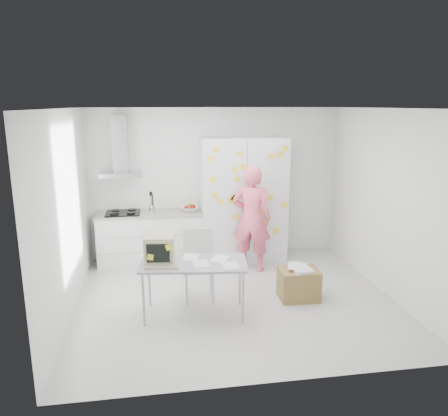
{
  "coord_description": "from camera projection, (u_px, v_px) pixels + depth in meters",
  "views": [
    {
      "loc": [
        -1.08,
        -5.77,
        2.75
      ],
      "look_at": [
        -0.05,
        0.69,
        1.19
      ],
      "focal_mm": 35.0,
      "sensor_mm": 36.0,
      "label": 1
    }
  ],
  "objects": [
    {
      "name": "range_hood",
      "position": [
        120.0,
        152.0,
        7.4
      ],
      "size": [
        0.7,
        0.48,
        1.01
      ],
      "color": "silver",
      "rests_on": "walls"
    },
    {
      "name": "ceiling",
      "position": [
        236.0,
        108.0,
        5.72
      ],
      "size": [
        4.5,
        4.0,
        0.02
      ],
      "primitive_type": "cube",
      "color": "white",
      "rests_on": "walls"
    },
    {
      "name": "chair",
      "position": [
        199.0,
        260.0,
        6.27
      ],
      "size": [
        0.48,
        0.48,
        1.01
      ],
      "rotation": [
        0.0,
        0.0,
        -0.06
      ],
      "color": "silver",
      "rests_on": "ground"
    },
    {
      "name": "person",
      "position": [
        251.0,
        218.0,
        7.27
      ],
      "size": [
        0.77,
        0.66,
        1.8
      ],
      "primitive_type": "imported",
      "rotation": [
        0.0,
        0.0,
        2.73
      ],
      "color": "#F65F7D",
      "rests_on": "ground"
    },
    {
      "name": "floor",
      "position": [
        235.0,
        299.0,
        6.35
      ],
      "size": [
        4.5,
        4.0,
        0.02
      ],
      "primitive_type": "cube",
      "color": "silver",
      "rests_on": "ground"
    },
    {
      "name": "desk",
      "position": [
        172.0,
        255.0,
        5.7
      ],
      "size": [
        1.45,
        0.85,
        1.1
      ],
      "rotation": [
        0.0,
        0.0,
        -0.12
      ],
      "color": "#93969D",
      "rests_on": "ground"
    },
    {
      "name": "counter_run",
      "position": [
        151.0,
        237.0,
        7.68
      ],
      "size": [
        1.84,
        0.63,
        1.28
      ],
      "color": "white",
      "rests_on": "ground"
    },
    {
      "name": "cardboard_box",
      "position": [
        299.0,
        283.0,
        6.3
      ],
      "size": [
        0.57,
        0.47,
        0.48
      ],
      "rotation": [
        0.0,
        0.0,
        -0.04
      ],
      "color": "olive",
      "rests_on": "ground"
    },
    {
      "name": "tall_cabinet",
      "position": [
        243.0,
        199.0,
        7.77
      ],
      "size": [
        1.5,
        0.68,
        2.2
      ],
      "color": "silver",
      "rests_on": "ground"
    },
    {
      "name": "walls",
      "position": [
        227.0,
        198.0,
        6.72
      ],
      "size": [
        4.52,
        4.01,
        2.7
      ],
      "color": "white",
      "rests_on": "ground"
    }
  ]
}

